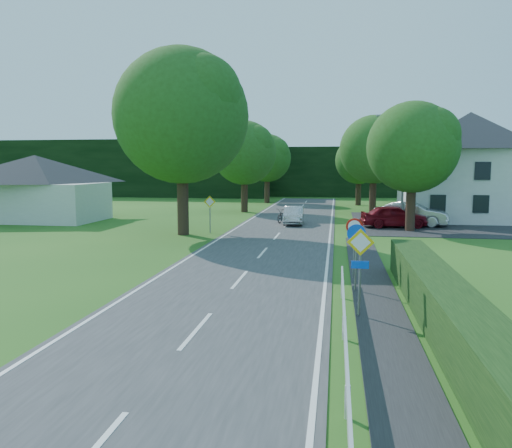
% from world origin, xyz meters
% --- Properties ---
extents(road, '(7.00, 80.00, 0.04)m').
position_xyz_m(road, '(0.00, 20.00, 0.02)').
color(road, '#373739').
rests_on(road, ground).
extents(footpath, '(1.50, 44.00, 0.04)m').
position_xyz_m(footpath, '(4.95, 2.00, 0.02)').
color(footpath, black).
rests_on(footpath, ground).
extents(parking_pad, '(14.00, 16.00, 0.04)m').
position_xyz_m(parking_pad, '(12.00, 33.00, 0.02)').
color(parking_pad, black).
rests_on(parking_pad, ground).
extents(line_edge_left, '(0.12, 80.00, 0.01)m').
position_xyz_m(line_edge_left, '(-3.25, 20.00, 0.04)').
color(line_edge_left, white).
rests_on(line_edge_left, road).
extents(line_edge_right, '(0.12, 80.00, 0.01)m').
position_xyz_m(line_edge_right, '(3.25, 20.00, 0.04)').
color(line_edge_right, white).
rests_on(line_edge_right, road).
extents(line_centre, '(0.12, 80.00, 0.01)m').
position_xyz_m(line_centre, '(0.00, 20.00, 0.04)').
color(line_centre, white).
rests_on(line_centre, road).
extents(tree_main, '(9.40, 9.40, 11.64)m').
position_xyz_m(tree_main, '(-6.00, 24.00, 5.82)').
color(tree_main, '#254B16').
rests_on(tree_main, ground).
extents(tree_left_far, '(7.00, 7.00, 8.58)m').
position_xyz_m(tree_left_far, '(-5.00, 40.00, 4.29)').
color(tree_left_far, '#254B16').
rests_on(tree_left_far, ground).
extents(tree_right_far, '(7.40, 7.40, 9.09)m').
position_xyz_m(tree_right_far, '(7.00, 42.00, 4.54)').
color(tree_right_far, '#254B16').
rests_on(tree_right_far, ground).
extents(tree_left_back, '(6.60, 6.60, 8.07)m').
position_xyz_m(tree_left_back, '(-4.50, 52.00, 4.04)').
color(tree_left_back, '#254B16').
rests_on(tree_left_back, ground).
extents(tree_right_back, '(6.20, 6.20, 7.56)m').
position_xyz_m(tree_right_back, '(6.00, 50.00, 3.78)').
color(tree_right_back, '#254B16').
rests_on(tree_right_back, ground).
extents(tree_right_mid, '(7.00, 7.00, 8.58)m').
position_xyz_m(tree_right_mid, '(8.50, 28.00, 4.29)').
color(tree_right_mid, '#254B16').
rests_on(tree_right_mid, ground).
extents(treeline_left, '(44.00, 6.00, 8.00)m').
position_xyz_m(treeline_left, '(-28.00, 62.00, 4.00)').
color(treeline_left, black).
rests_on(treeline_left, ground).
extents(treeline_right, '(30.00, 5.00, 7.00)m').
position_xyz_m(treeline_right, '(8.00, 66.00, 3.50)').
color(treeline_right, black).
rests_on(treeline_right, ground).
extents(bungalow_left, '(11.00, 6.50, 5.20)m').
position_xyz_m(bungalow_left, '(-20.00, 30.00, 2.71)').
color(bungalow_left, beige).
rests_on(bungalow_left, ground).
extents(house_white, '(10.60, 8.40, 8.60)m').
position_xyz_m(house_white, '(14.00, 36.00, 4.41)').
color(house_white, silver).
rests_on(house_white, ground).
extents(streetlight, '(2.03, 0.18, 8.00)m').
position_xyz_m(streetlight, '(8.06, 30.00, 4.46)').
color(streetlight, slate).
rests_on(streetlight, ground).
extents(sign_priority_right, '(0.78, 0.09, 2.59)m').
position_xyz_m(sign_priority_right, '(4.30, 7.98, 1.80)').
color(sign_priority_right, slate).
rests_on(sign_priority_right, ground).
extents(sign_roundabout, '(0.64, 0.08, 2.37)m').
position_xyz_m(sign_roundabout, '(4.30, 10.98, 1.67)').
color(sign_roundabout, slate).
rests_on(sign_roundabout, ground).
extents(sign_speed_limit, '(0.64, 0.11, 2.37)m').
position_xyz_m(sign_speed_limit, '(4.30, 12.97, 1.77)').
color(sign_speed_limit, slate).
rests_on(sign_speed_limit, ground).
extents(sign_priority_left, '(0.78, 0.09, 2.44)m').
position_xyz_m(sign_priority_left, '(-4.50, 24.98, 1.72)').
color(sign_priority_left, slate).
rests_on(sign_priority_left, ground).
extents(moving_car, '(1.56, 4.05, 1.32)m').
position_xyz_m(moving_car, '(0.48, 30.58, 0.70)').
color(moving_car, '#B7B6BB').
rests_on(moving_car, road).
extents(motorcycle, '(1.32, 2.20, 1.09)m').
position_xyz_m(motorcycle, '(-0.37, 31.53, 0.58)').
color(motorcycle, black).
rests_on(motorcycle, road).
extents(parked_car_red, '(4.79, 2.48, 1.56)m').
position_xyz_m(parked_car_red, '(7.62, 29.79, 0.82)').
color(parked_car_red, maroon).
rests_on(parked_car_red, parking_pad).
extents(parked_car_silver_a, '(5.49, 2.97, 1.72)m').
position_xyz_m(parked_car_silver_a, '(8.98, 31.04, 0.90)').
color(parked_car_silver_a, '#B2B2B7').
rests_on(parked_car_silver_a, parking_pad).
extents(parked_car_silver_b, '(4.78, 2.71, 1.26)m').
position_xyz_m(parked_car_silver_b, '(13.83, 34.00, 0.67)').
color(parked_car_silver_b, '#ACACB3').
rests_on(parked_car_silver_b, parking_pad).
extents(parasol, '(2.47, 2.50, 1.88)m').
position_xyz_m(parasol, '(11.64, 35.00, 0.98)').
color(parasol, red).
rests_on(parasol, parking_pad).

